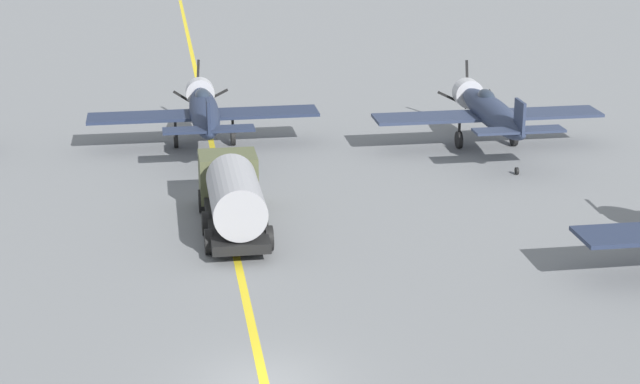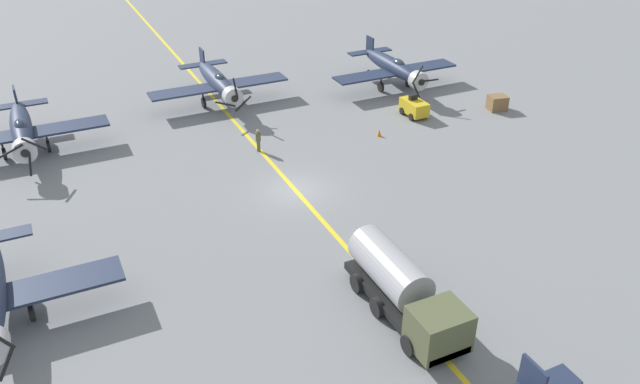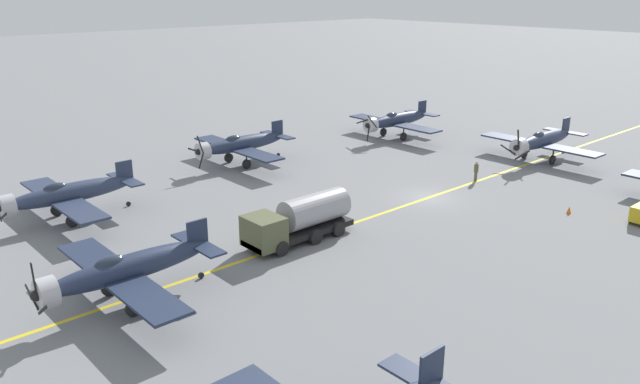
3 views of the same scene
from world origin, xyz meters
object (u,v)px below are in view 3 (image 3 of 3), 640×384
object	(u,v)px
airplane_far_right	(67,194)
airplane_near_center	(542,141)
airplane_far_center	(125,269)
airplane_mid_right	(240,144)
airplane_near_right	(396,120)
traffic_cone	(569,210)
ground_crew_walking	(476,171)
fuel_tanker	(299,220)

from	to	relation	value
airplane_far_right	airplane_near_center	size ratio (longest dim) A/B	1.00
airplane_far_center	airplane_far_right	world-z (taller)	same
airplane_far_right	airplane_mid_right	xyz separation A→B (m)	(3.88, -17.81, 0.00)
airplane_near_right	traffic_cone	distance (m)	26.56
airplane_near_center	airplane_mid_right	distance (m)	29.13
airplane_mid_right	airplane_far_right	bearing A→B (deg)	103.70
airplane_far_right	traffic_cone	xyz separation A→B (m)	(-23.59, -28.60, -1.74)
airplane_near_right	traffic_cone	size ratio (longest dim) A/B	21.82
airplane_near_center	ground_crew_walking	distance (m)	10.42
airplane_far_right	fuel_tanker	distance (m)	17.34
traffic_cone	airplane_far_center	bearing A→B (deg)	73.90
airplane_far_center	fuel_tanker	distance (m)	12.52
airplane_near_right	airplane_mid_right	distance (m)	19.51
airplane_far_right	ground_crew_walking	distance (m)	33.33
airplane_near_right	airplane_near_center	xyz separation A→B (m)	(-15.84, -3.35, 0.00)
airplane_far_right	airplane_mid_right	world-z (taller)	airplane_far_right
airplane_far_center	airplane_near_center	xyz separation A→B (m)	(0.27, -42.95, 0.00)
airplane_far_right	traffic_cone	world-z (taller)	airplane_far_right
airplane_near_center	fuel_tanker	bearing A→B (deg)	94.51
airplane_far_center	ground_crew_walking	bearing A→B (deg)	-71.35
fuel_tanker	traffic_cone	distance (m)	20.85
airplane_near_right	fuel_tanker	xyz separation A→B (m)	(-15.59, 27.11, -0.50)
airplane_near_right	ground_crew_walking	bearing A→B (deg)	154.52
airplane_far_center	airplane_near_center	distance (m)	42.95
airplane_far_center	airplane_mid_right	xyz separation A→B (m)	(18.52, -20.24, 0.00)
airplane_near_right	airplane_mid_right	size ratio (longest dim) A/B	1.00
traffic_cone	airplane_near_center	bearing A→B (deg)	-52.27
airplane_far_center	fuel_tanker	size ratio (longest dim) A/B	1.50
fuel_tanker	ground_crew_walking	size ratio (longest dim) A/B	4.51
airplane_near_right	ground_crew_walking	world-z (taller)	airplane_near_right
airplane_far_right	airplane_near_center	distance (m)	43.00
fuel_tanker	traffic_cone	xyz separation A→B (m)	(-9.49, -18.53, -1.24)
ground_crew_walking	airplane_far_right	bearing A→B (deg)	64.88
fuel_tanker	ground_crew_walking	xyz separation A→B (m)	(-0.03, -20.09, -0.54)
airplane_near_center	traffic_cone	bearing A→B (deg)	132.73
airplane_mid_right	fuel_tanker	bearing A→B (deg)	158.12
airplane_far_center	airplane_near_right	bearing A→B (deg)	-50.08
airplane_far_center	airplane_far_right	distance (m)	14.84
airplane_far_center	airplane_near_right	world-z (taller)	airplane_far_center
airplane_mid_right	airplane_far_center	bearing A→B (deg)	133.86
airplane_near_center	airplane_near_right	bearing A→B (deg)	16.92
airplane_near_right	airplane_far_center	bearing A→B (deg)	110.86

